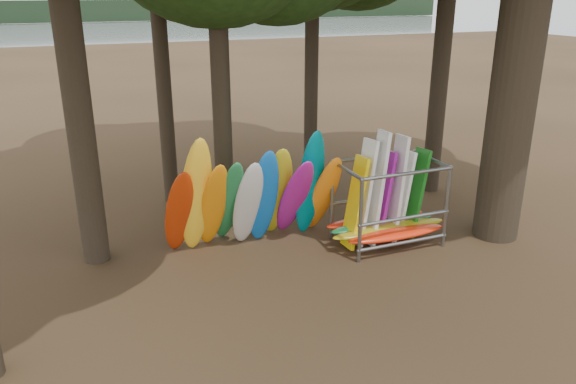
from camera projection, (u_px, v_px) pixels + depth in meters
name	position (u px, v px, depth m)	size (l,w,h in m)	color
ground	(324.00, 266.00, 13.18)	(120.00, 120.00, 0.00)	#47331E
lake	(105.00, 44.00, 65.51)	(160.00, 160.00, 0.00)	gray
far_shore	(81.00, 11.00, 108.44)	(160.00, 4.00, 4.00)	black
kayak_row	(254.00, 198.00, 13.76)	(4.59, 1.95, 3.20)	#B62B08
storage_rack	(387.00, 206.00, 14.14)	(3.21, 1.56, 2.92)	slate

